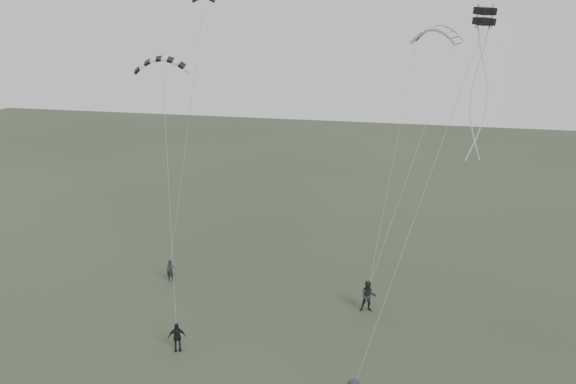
% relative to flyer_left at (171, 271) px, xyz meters
% --- Properties ---
extents(ground, '(140.00, 140.00, 0.00)m').
position_rel_flyer_left_xyz_m(ground, '(7.34, -7.20, -0.76)').
color(ground, '#313A28').
rests_on(ground, ground).
extents(flyer_left, '(0.63, 0.51, 1.51)m').
position_rel_flyer_left_xyz_m(flyer_left, '(0.00, 0.00, 0.00)').
color(flyer_left, black).
rests_on(flyer_left, ground).
extents(flyer_right, '(1.08, 0.91, 1.96)m').
position_rel_flyer_left_xyz_m(flyer_right, '(13.36, -1.08, 0.22)').
color(flyer_right, '#222327').
rests_on(flyer_right, ground).
extents(flyer_center, '(1.02, 0.74, 1.61)m').
position_rel_flyer_left_xyz_m(flyer_center, '(3.79, -7.60, 0.05)').
color(flyer_center, black).
rests_on(flyer_center, ground).
extents(kite_pale_large, '(3.58, 2.72, 1.62)m').
position_rel_flyer_left_xyz_m(kite_pale_large, '(16.33, 7.63, 15.62)').
color(kite_pale_large, '#B7B9BD').
rests_on(kite_pale_large, flyer_right).
extents(kite_striped, '(3.24, 1.87, 1.33)m').
position_rel_flyer_left_xyz_m(kite_striped, '(1.56, -2.50, 14.17)').
color(kite_striped, black).
rests_on(kite_striped, flyer_center).
extents(kite_box, '(1.04, 1.06, 0.82)m').
position_rel_flyer_left_xyz_m(kite_box, '(18.11, -4.54, 16.41)').
color(kite_box, black).
rests_on(kite_box, flyer_far).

